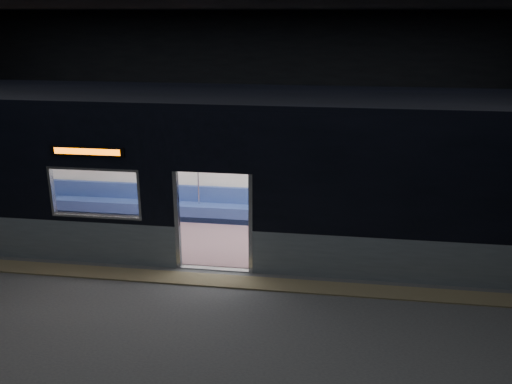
# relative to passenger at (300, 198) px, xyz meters

# --- Properties ---
(station_floor) EXTENTS (24.00, 14.00, 0.01)m
(station_floor) POSITION_rel_passenger_xyz_m (-1.54, -3.55, -0.76)
(station_floor) COLOR #47494C
(station_floor) RESTS_ON ground
(station_envelope) EXTENTS (24.00, 14.00, 5.00)m
(station_envelope) POSITION_rel_passenger_xyz_m (-1.54, -3.55, 2.90)
(station_envelope) COLOR black
(station_envelope) RESTS_ON station_floor
(tactile_strip) EXTENTS (22.80, 0.50, 0.03)m
(tactile_strip) POSITION_rel_passenger_xyz_m (-1.54, -3.00, -0.74)
(tactile_strip) COLOR #8C7F59
(tactile_strip) RESTS_ON station_floor
(metro_car) EXTENTS (18.00, 3.04, 3.35)m
(metro_car) POSITION_rel_passenger_xyz_m (-1.54, -1.00, 1.09)
(metro_car) COLOR gray
(metro_car) RESTS_ON station_floor
(passenger) EXTENTS (0.38, 0.63, 1.28)m
(passenger) POSITION_rel_passenger_xyz_m (0.00, 0.00, 0.00)
(passenger) COLOR black
(passenger) RESTS_ON metro_car
(handbag) EXTENTS (0.33, 0.31, 0.13)m
(handbag) POSITION_rel_passenger_xyz_m (-0.04, -0.20, -0.10)
(handbag) COLOR black
(handbag) RESTS_ON passenger
(transit_map) EXTENTS (1.00, 0.03, 0.65)m
(transit_map) POSITION_rel_passenger_xyz_m (3.20, 0.31, 0.72)
(transit_map) COLOR white
(transit_map) RESTS_ON metro_car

